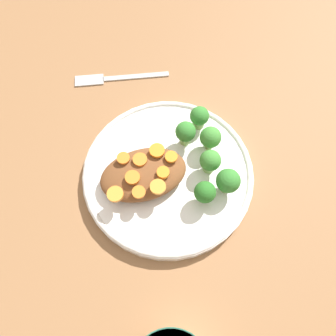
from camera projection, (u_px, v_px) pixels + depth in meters
The scene contains 19 objects.
ground_plane at pixel (168, 176), 0.54m from camera, with size 4.00×4.00×0.00m, color #8C603D.
plate at pixel (168, 173), 0.53m from camera, with size 0.28×0.28×0.02m.
stew_mound at pixel (144, 176), 0.51m from camera, with size 0.14×0.09×0.03m, color brown.
broccoli_floret_0 at pixel (210, 161), 0.50m from camera, with size 0.03×0.03×0.05m.
broccoli_floret_1 at pixel (186, 133), 0.52m from camera, with size 0.03×0.03×0.05m.
broccoli_floret_2 at pixel (205, 193), 0.48m from camera, with size 0.03×0.03×0.05m.
broccoli_floret_3 at pixel (199, 117), 0.54m from camera, with size 0.03×0.03×0.04m.
broccoli_floret_4 at pixel (210, 138), 0.52m from camera, with size 0.03×0.03×0.05m.
broccoli_floret_5 at pixel (228, 181), 0.49m from camera, with size 0.04×0.04×0.05m.
carrot_slice_0 at pixel (140, 160), 0.50m from camera, with size 0.02×0.02×0.00m, color orange.
carrot_slice_1 at pixel (163, 172), 0.49m from camera, with size 0.02×0.02×0.01m, color orange.
carrot_slice_2 at pixel (123, 158), 0.50m from camera, with size 0.02×0.02×0.00m, color orange.
carrot_slice_3 at pixel (171, 157), 0.50m from camera, with size 0.02×0.02×0.00m, color orange.
carrot_slice_4 at pixel (115, 194), 0.47m from camera, with size 0.02×0.02×0.01m, color orange.
carrot_slice_5 at pixel (158, 187), 0.48m from camera, with size 0.02×0.02×0.01m, color orange.
carrot_slice_6 at pixel (139, 192), 0.47m from camera, with size 0.02×0.02×0.00m, color orange.
carrot_slice_7 at pixel (133, 178), 0.48m from camera, with size 0.02×0.02×0.01m, color orange.
carrot_slice_8 at pixel (157, 151), 0.50m from camera, with size 0.02×0.02×0.01m, color orange.
fork at pixel (113, 78), 0.62m from camera, with size 0.18×0.05×0.01m.
Camera 1 is at (-0.06, -0.20, 0.50)m, focal length 35.00 mm.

